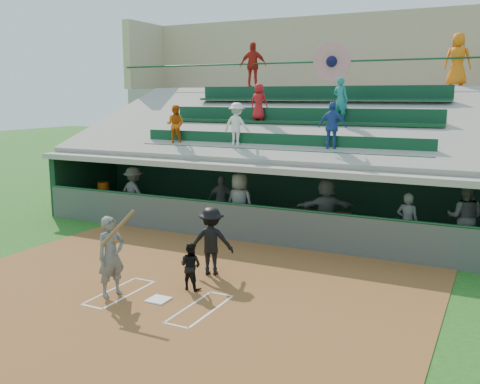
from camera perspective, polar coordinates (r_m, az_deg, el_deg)
The scene contains 21 objects.
ground at distance 11.66m, azimuth -8.68°, elevation -11.44°, with size 100.00×100.00×0.00m, color #1E5818.
dirt_slab at distance 12.04m, azimuth -7.29°, elevation -10.65°, with size 11.00×9.00×0.02m, color brown.
home_plate at distance 11.65m, azimuth -8.68°, elevation -11.28°, with size 0.43×0.43×0.03m, color white.
batters_box_chalk at distance 11.65m, azimuth -8.68°, elevation -11.34°, with size 2.65×1.85×0.01m.
dugout_floor at distance 17.34m, azimuth 4.22°, elevation -4.03°, with size 16.00×3.50×0.04m, color gray.
concourse_slab at distance 23.28m, azimuth 10.61°, elevation 5.17°, with size 20.00×3.00×4.60m, color gray.
grandstand at distance 20.44m, azimuth 8.29°, elevation 4.45°, with size 20.40×10.40×7.80m.
batter_at_plate at distance 11.85m, azimuth -13.57°, elevation -6.65°, with size 0.93×0.79×1.95m.
catcher at distance 12.03m, azimuth -5.30°, elevation -7.86°, with size 0.52×0.41×1.07m, color black.
home_umpire at distance 12.91m, azimuth -3.08°, elevation -5.24°, with size 1.06×0.61×1.65m, color black.
dugout_bench at distance 18.48m, azimuth 5.12°, elevation -2.42°, with size 13.89×0.42×0.42m, color #925B35.
white_table at distance 20.74m, azimuth -14.46°, elevation -1.01°, with size 0.73×0.54×0.64m, color white.
water_cooler at distance 20.68m, azimuth -14.37°, elevation 0.45°, with size 0.42×0.42×0.42m, color #D5570C.
dugout_player_a at distance 18.87m, azimuth -11.24°, elevation -0.12°, with size 1.18×0.68×1.83m, color #52544F.
dugout_player_b at distance 17.87m, azimuth -1.95°, elevation -0.87°, with size 0.94×0.39×1.61m, color #5A5D58.
dugout_player_c at distance 16.42m, azimuth -0.03°, elevation -1.29°, with size 0.94×0.61×1.93m, color #5D5F5A.
dugout_player_d at distance 16.10m, azimuth 9.16°, elevation -1.79°, with size 1.72×0.55×1.85m, color #61635D.
dugout_player_e at distance 15.38m, azimuth 17.41°, elevation -3.10°, with size 0.60×0.39×1.64m, color #61635E.
dugout_player_f at distance 15.72m, azimuth 22.85°, elevation -2.53°, with size 0.96×0.75×1.98m, color #525550.
concourse_staff_a at distance 23.14m, azimuth 1.42°, elevation 13.37°, with size 1.11×0.46×1.90m, color #B31F14.
concourse_staff_b at distance 21.14m, azimuth 22.19°, elevation 12.92°, with size 0.92×0.60×1.89m, color orange.
Camera 1 is at (6.30, -8.83, 4.28)m, focal length 40.00 mm.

